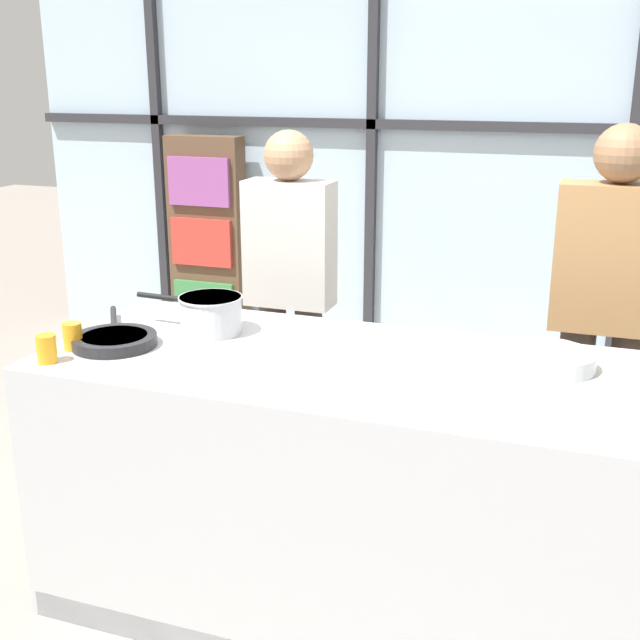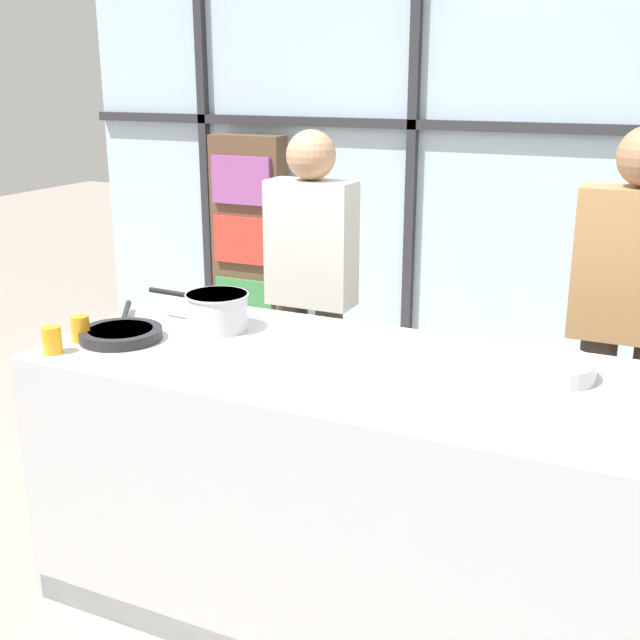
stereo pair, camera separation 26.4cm
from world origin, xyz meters
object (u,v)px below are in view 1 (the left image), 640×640
saucepan (210,314)px  juice_glass_far (73,336)px  frying_pan (114,339)px  spectator_center_left (608,304)px  mixing_bowl (553,359)px  spectator_far_left (290,281)px  white_plate (551,350)px  juice_glass_near (47,349)px

saucepan → juice_glass_far: bearing=-138.0°
saucepan → juice_glass_far: size_ratio=4.55×
frying_pan → spectator_center_left: bearing=34.3°
juice_glass_far → mixing_bowl: bearing=12.7°
spectator_far_left → frying_pan: spectator_far_left is taller
spectator_far_left → juice_glass_far: spectator_far_left is taller
mixing_bowl → white_plate: bearing=95.1°
spectator_far_left → white_plate: 1.39m
juice_glass_near → juice_glass_far: same height
spectator_far_left → juice_glass_near: bearing=75.9°
saucepan → white_plate: size_ratio=1.92×
spectator_center_left → white_plate: (-0.18, -0.66, 0.00)m
spectator_center_left → spectator_far_left: bearing=0.0°
frying_pan → white_plate: bearing=17.0°
saucepan → juice_glass_far: (-0.36, -0.33, -0.03)m
spectator_center_left → white_plate: 0.69m
spectator_far_left → mixing_bowl: spectator_far_left is taller
juice_glass_far → spectator_far_left: bearing=74.3°
saucepan → juice_glass_near: 0.59m
saucepan → juice_glass_near: size_ratio=4.55×
spectator_far_left → juice_glass_far: 1.24m
saucepan → juice_glass_far: 0.49m
saucepan → white_plate: (1.19, 0.20, -0.07)m
frying_pan → mixing_bowl: mixing_bowl is taller
saucepan → spectator_center_left: bearing=32.1°
spectator_far_left → saucepan: 0.87m
saucepan → mixing_bowl: size_ratio=1.59×
white_plate → juice_glass_near: size_ratio=2.37×
frying_pan → mixing_bowl: bearing=10.5°
juice_glass_near → spectator_center_left: bearing=37.4°
frying_pan → juice_glass_far: bearing=-143.4°
spectator_center_left → frying_pan: spectator_center_left is taller
spectator_far_left → frying_pan: size_ratio=3.44×
white_plate → juice_glass_near: bearing=-156.9°
spectator_far_left → white_plate: spectator_far_left is taller
saucepan → mixing_bowl: saucepan is taller
white_plate → juice_glass_near: juice_glass_near is taller
white_plate → juice_glass_far: (-1.56, -0.52, 0.04)m
saucepan → mixing_bowl: (1.21, 0.03, -0.04)m
spectator_far_left → saucepan: (0.03, -0.86, 0.09)m
frying_pan → saucepan: bearing=44.1°
spectator_far_left → juice_glass_near: (-0.33, -1.33, 0.06)m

